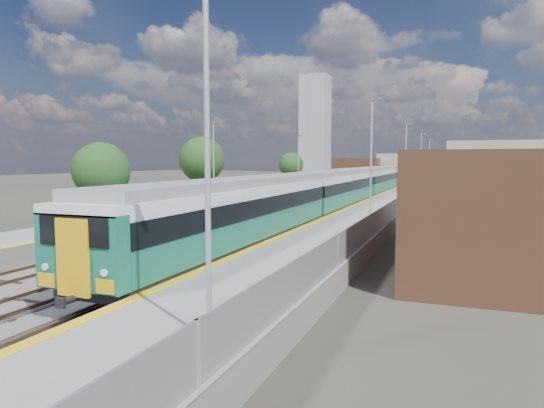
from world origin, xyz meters
The scene contains 11 objects.
ground centered at (0.00, 50.00, 0.00)m, with size 320.00×320.00×0.00m, color #47443A.
ballast_bed centered at (-2.25, 52.50, 0.03)m, with size 10.50×155.00×0.06m, color #565451.
tracks centered at (-1.65, 54.18, 0.11)m, with size 8.96×160.00×0.17m.
platform_right centered at (5.28, 52.49, 0.54)m, with size 4.70×155.00×8.52m.
platform_left centered at (-9.05, 52.49, 0.52)m, with size 4.30×155.00×8.52m.
buildings centered at (-18.12, 138.60, 10.70)m, with size 72.00×185.50×40.00m.
green_train centered at (1.50, 45.38, 2.33)m, with size 3.00×83.57×3.31m.
red_train centered at (-5.50, 77.31, 2.04)m, with size 2.73×55.36×3.44m.
tree_a centered at (-16.01, 25.32, 3.99)m, with size 4.68×4.68×6.35m.
tree_b centered at (-19.39, 48.16, 4.98)m, with size 5.84×5.84×7.91m.
tree_c centered at (-18.74, 81.78, 4.02)m, with size 4.71×4.71×6.38m.
Camera 1 is at (11.44, -6.86, 4.83)m, focal length 32.00 mm.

